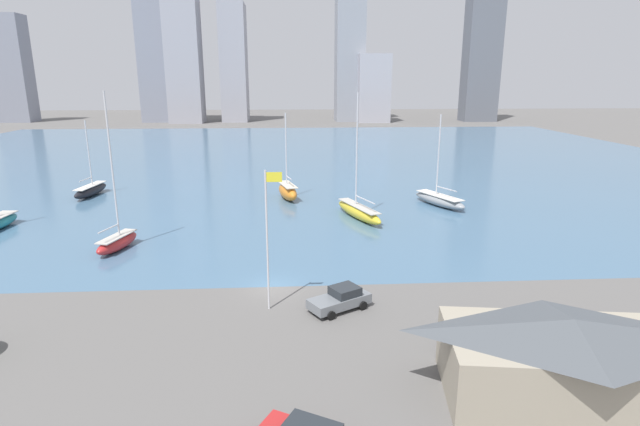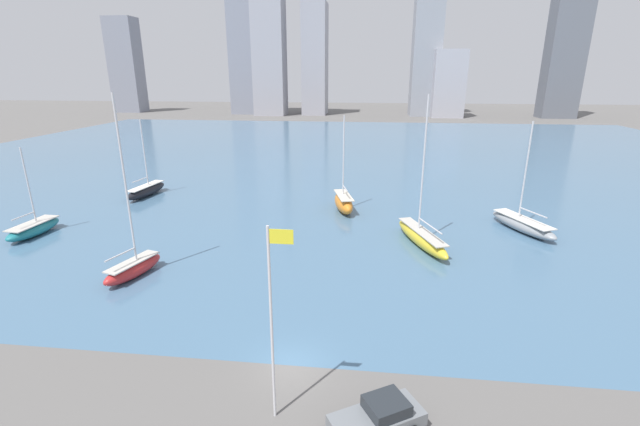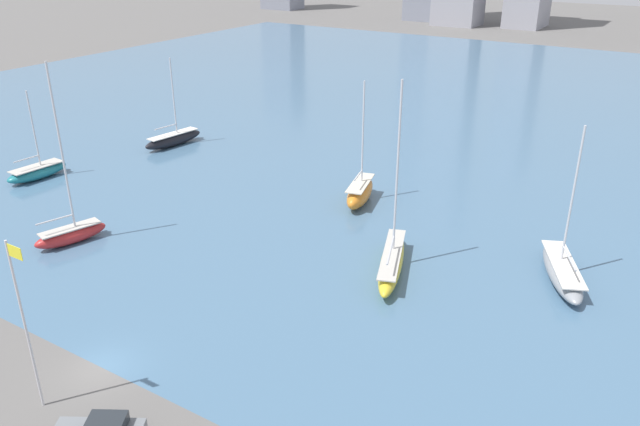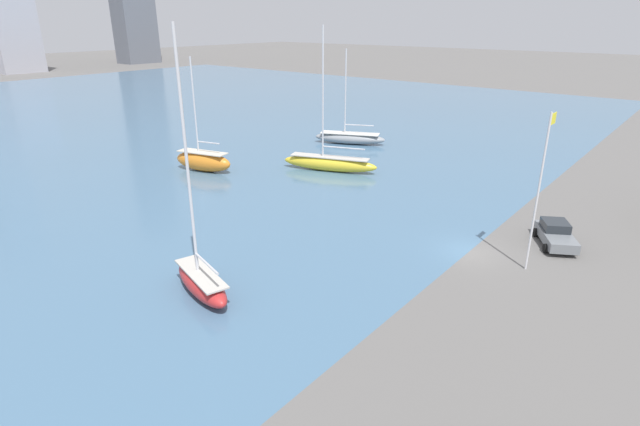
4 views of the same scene
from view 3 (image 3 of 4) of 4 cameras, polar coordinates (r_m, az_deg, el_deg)
ground_plane at (r=42.24m, az=-19.34°, el=-13.19°), size 500.00×500.00×0.00m
harbor_water at (r=97.06m, az=14.05°, el=8.73°), size 180.00×140.00×0.00m
flag_pole at (r=37.35m, az=-25.39°, el=-8.90°), size 1.24×0.14×10.56m
sailboat_yellow at (r=49.98m, az=6.57°, el=-4.34°), size 5.26×10.65×15.21m
sailboat_black at (r=81.83m, az=-13.25°, el=6.62°), size 2.93×8.71×10.96m
sailboat_gray at (r=52.01m, az=21.26°, el=-4.92°), size 5.95×9.59×12.23m
sailboat_teal at (r=75.33m, az=-24.44°, el=3.47°), size 2.77×7.07×9.68m
sailboat_red at (r=58.29m, az=-21.84°, el=-1.68°), size 3.39×6.49×15.65m
sailboat_orange at (r=62.21m, az=3.68°, el=1.93°), size 3.66×7.28×12.17m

